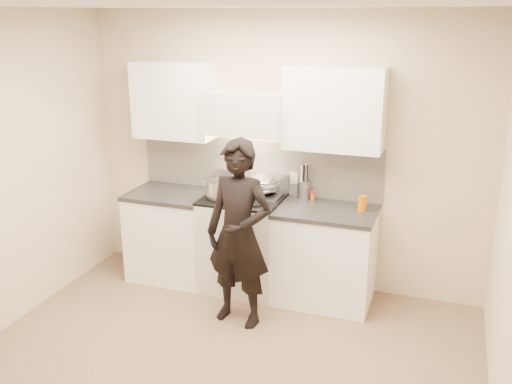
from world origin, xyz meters
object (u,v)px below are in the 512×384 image
(utensil_crock, at_px, (304,188))
(person, at_px, (239,234))
(stove, at_px, (243,242))
(wok, at_px, (261,183))
(counter_right, at_px, (325,255))

(utensil_crock, distance_m, person, 0.97)
(stove, distance_m, wok, 0.63)
(stove, distance_m, utensil_crock, 0.81)
(counter_right, distance_m, person, 0.97)
(counter_right, height_order, wok, wok)
(counter_right, height_order, person, person)
(wok, xyz_separation_m, person, (0.06, -0.79, -0.24))
(stove, height_order, counter_right, stove)
(person, bearing_deg, counter_right, 54.00)
(person, bearing_deg, wok, 102.82)
(counter_right, xyz_separation_m, person, (-0.62, -0.64, 0.37))
(counter_right, bearing_deg, stove, -180.00)
(counter_right, bearing_deg, wok, 168.14)
(utensil_crock, bearing_deg, wok, -166.00)
(utensil_crock, bearing_deg, counter_right, -40.82)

